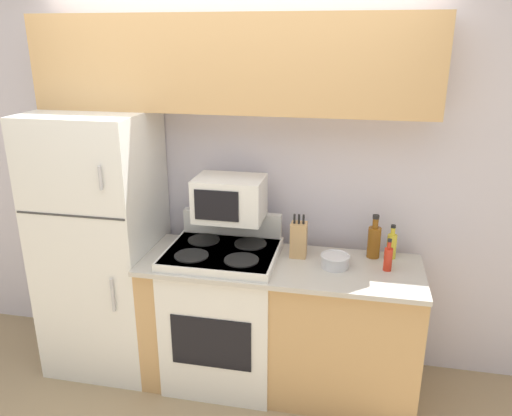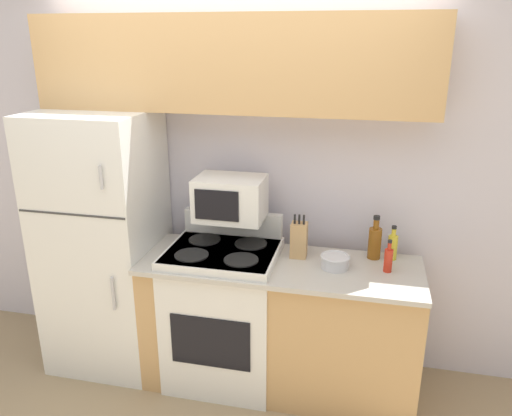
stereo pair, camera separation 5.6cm
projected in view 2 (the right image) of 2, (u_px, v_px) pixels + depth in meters
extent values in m
plane|color=tan|center=(215.00, 402.00, 3.18)|extent=(12.00, 12.00, 0.00)
cube|color=silver|center=(240.00, 180.00, 3.40)|extent=(8.00, 0.05, 2.55)
cube|color=tan|center=(280.00, 326.00, 3.22)|extent=(1.72, 0.57, 0.86)
cube|color=#BCB7AD|center=(280.00, 265.00, 3.06)|extent=(1.72, 0.61, 0.03)
cube|color=white|center=(104.00, 243.00, 3.37)|extent=(0.72, 0.66, 1.77)
cube|color=#383838|center=(71.00, 214.00, 2.97)|extent=(0.70, 0.01, 0.01)
cylinder|color=#B7B7BC|center=(101.00, 177.00, 2.82)|extent=(0.02, 0.02, 0.14)
cylinder|color=#B7B7BC|center=(113.00, 294.00, 3.06)|extent=(0.02, 0.02, 0.22)
cube|color=tan|center=(231.00, 64.00, 2.97)|extent=(2.44, 0.32, 0.57)
cube|color=white|center=(224.00, 315.00, 3.27)|extent=(0.69, 0.57, 0.94)
cube|color=black|center=(210.00, 343.00, 3.01)|extent=(0.50, 0.01, 0.34)
cube|color=#2D2D2D|center=(222.00, 251.00, 3.12)|extent=(0.67, 0.55, 0.01)
cube|color=white|center=(233.00, 223.00, 3.35)|extent=(0.67, 0.06, 0.16)
cylinder|color=black|center=(192.00, 255.00, 3.04)|extent=(0.21, 0.21, 0.01)
cylinder|color=black|center=(241.00, 260.00, 2.97)|extent=(0.21, 0.21, 0.01)
cylinder|color=black|center=(205.00, 239.00, 3.27)|extent=(0.21, 0.21, 0.01)
cylinder|color=black|center=(251.00, 244.00, 3.20)|extent=(0.21, 0.21, 0.01)
cube|color=white|center=(230.00, 198.00, 3.14)|extent=(0.43, 0.31, 0.27)
cube|color=black|center=(217.00, 205.00, 3.00)|extent=(0.27, 0.01, 0.19)
cube|color=tan|center=(299.00, 240.00, 3.11)|extent=(0.10, 0.09, 0.22)
cylinder|color=black|center=(295.00, 219.00, 3.06)|extent=(0.01, 0.01, 0.06)
cylinder|color=black|center=(299.00, 219.00, 3.06)|extent=(0.01, 0.01, 0.06)
cylinder|color=black|center=(304.00, 220.00, 3.05)|extent=(0.01, 0.01, 0.06)
cylinder|color=silver|center=(335.00, 262.00, 2.98)|extent=(0.17, 0.17, 0.07)
torus|color=silver|center=(335.00, 256.00, 2.97)|extent=(0.18, 0.18, 0.01)
cylinder|color=gold|center=(392.00, 247.00, 3.09)|extent=(0.06, 0.06, 0.15)
cylinder|color=gold|center=(394.00, 232.00, 3.06)|extent=(0.03, 0.03, 0.05)
cylinder|color=black|center=(394.00, 227.00, 3.05)|extent=(0.03, 0.03, 0.02)
cylinder|color=brown|center=(375.00, 243.00, 3.10)|extent=(0.08, 0.08, 0.20)
cylinder|color=brown|center=(376.00, 224.00, 3.06)|extent=(0.04, 0.04, 0.06)
cylinder|color=black|center=(377.00, 218.00, 3.04)|extent=(0.04, 0.04, 0.02)
cylinder|color=red|center=(388.00, 261.00, 2.93)|extent=(0.05, 0.05, 0.14)
cylinder|color=red|center=(390.00, 246.00, 2.90)|extent=(0.02, 0.02, 0.04)
cylinder|color=black|center=(390.00, 241.00, 2.89)|extent=(0.02, 0.03, 0.02)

